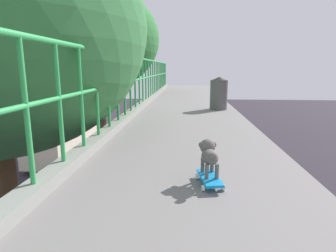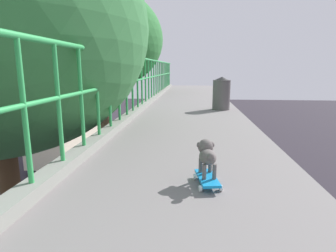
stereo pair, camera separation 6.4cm
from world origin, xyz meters
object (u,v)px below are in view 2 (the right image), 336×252
city_bus (76,128)px  toy_skateboard (207,179)px  litter_bin (221,93)px  small_dog (207,154)px

city_bus → toy_skateboard: toy_skateboard is taller
city_bus → litter_bin: 17.49m
city_bus → toy_skateboard: 21.15m
city_bus → litter_bin: litter_bin is taller
toy_skateboard → small_dog: small_dog is taller
litter_bin → city_bus: bearing=125.5°
city_bus → toy_skateboard: size_ratio=24.11×
city_bus → litter_bin: bearing=-54.5°
toy_skateboard → litter_bin: 4.83m
city_bus → small_dog: size_ratio=30.03×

